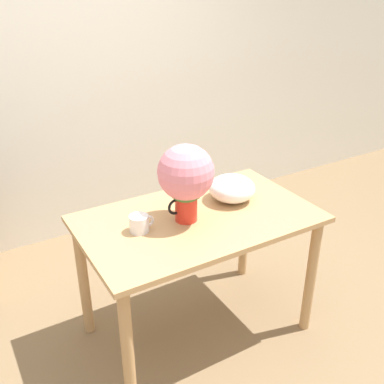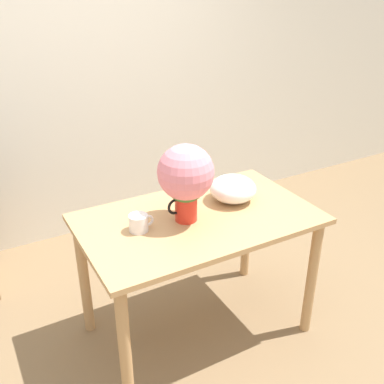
{
  "view_description": "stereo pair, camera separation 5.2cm",
  "coord_description": "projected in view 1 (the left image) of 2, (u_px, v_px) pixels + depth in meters",
  "views": [
    {
      "loc": [
        -0.92,
        -1.66,
        1.98
      ],
      "look_at": [
        0.15,
        0.16,
        0.95
      ],
      "focal_mm": 42.0,
      "sensor_mm": 36.0,
      "label": 1
    },
    {
      "loc": [
        -0.87,
        -1.68,
        1.98
      ],
      "look_at": [
        0.15,
        0.16,
        0.95
      ],
      "focal_mm": 42.0,
      "sensor_mm": 36.0,
      "label": 2
    }
  ],
  "objects": [
    {
      "name": "ground_plane",
      "position": [
        183.0,
        357.0,
        2.57
      ],
      "size": [
        12.0,
        12.0,
        0.0
      ],
      "primitive_type": "plane",
      "color": "#7F6647"
    },
    {
      "name": "wall_back",
      "position": [
        69.0,
        75.0,
        3.3
      ],
      "size": [
        8.0,
        0.05,
        2.6
      ],
      "color": "silver",
      "rests_on": "ground_plane"
    },
    {
      "name": "table",
      "position": [
        198.0,
        236.0,
        2.48
      ],
      "size": [
        1.28,
        0.77,
        0.79
      ],
      "color": "tan",
      "rests_on": "ground_plane"
    },
    {
      "name": "flower_vase",
      "position": [
        186.0,
        177.0,
        2.29
      ],
      "size": [
        0.29,
        0.29,
        0.42
      ],
      "color": "red",
      "rests_on": "table"
    },
    {
      "name": "coffee_mug",
      "position": [
        140.0,
        223.0,
        2.28
      ],
      "size": [
        0.13,
        0.1,
        0.09
      ],
      "color": "white",
      "rests_on": "table"
    },
    {
      "name": "white_bowl",
      "position": [
        232.0,
        188.0,
        2.58
      ],
      "size": [
        0.27,
        0.27,
        0.15
      ],
      "color": "white",
      "rests_on": "table"
    }
  ]
}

